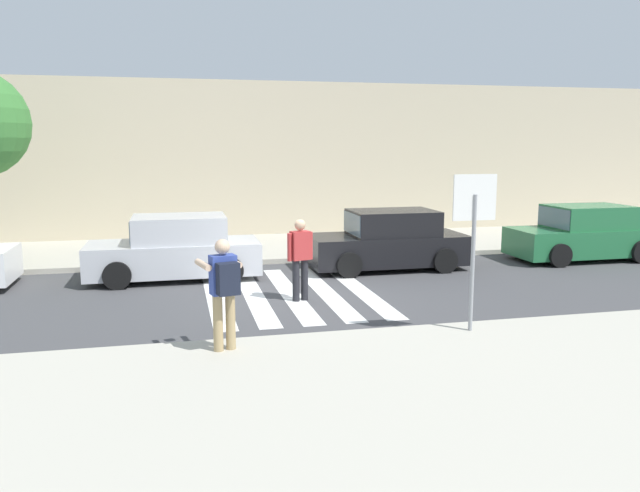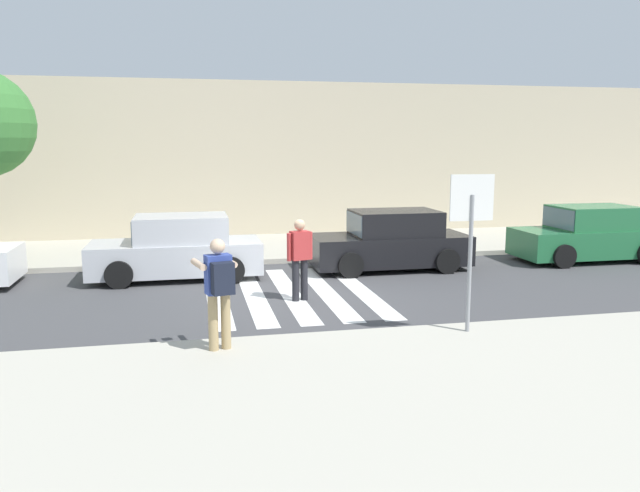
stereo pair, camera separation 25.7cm
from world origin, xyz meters
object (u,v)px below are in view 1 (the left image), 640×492
parked_car_black (388,242)px  stop_sign (474,218)px  photographer_with_backpack (224,285)px  parked_car_green (584,234)px  parked_car_silver (176,250)px  pedestrian_crossing (300,255)px

parked_car_black → stop_sign: bearing=-96.0°
photographer_with_backpack → parked_car_green: photographer_with_backpack is taller
parked_car_silver → parked_car_black: size_ratio=1.00×
pedestrian_crossing → photographer_with_backpack: bearing=-119.2°
stop_sign → parked_car_green: (6.48, 5.97, -1.34)m
parked_car_silver → parked_car_green: bearing=-0.0°
photographer_with_backpack → parked_car_silver: size_ratio=0.42×
pedestrian_crossing → parked_car_black: (2.93, 2.81, -0.25)m
stop_sign → pedestrian_crossing: stop_sign is taller
parked_car_black → parked_car_green: (5.85, -0.00, 0.00)m
pedestrian_crossing → parked_car_silver: pedestrian_crossing is taller
photographer_with_backpack → parked_car_black: bearing=52.0°
stop_sign → parked_car_black: bearing=84.0°
pedestrian_crossing → parked_car_green: (8.78, 2.81, -0.25)m
parked_car_silver → parked_car_green: size_ratio=1.00×
parked_car_silver → parked_car_green: 11.31m
photographer_with_backpack → parked_car_green: (10.61, 6.08, -0.44)m
photographer_with_backpack → parked_car_silver: photographer_with_backpack is taller
photographer_with_backpack → stop_sign: bearing=1.6°
parked_car_silver → pedestrian_crossing: bearing=-47.9°
stop_sign → pedestrian_crossing: 4.06m
photographer_with_backpack → parked_car_silver: (-0.70, 6.08, -0.44)m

